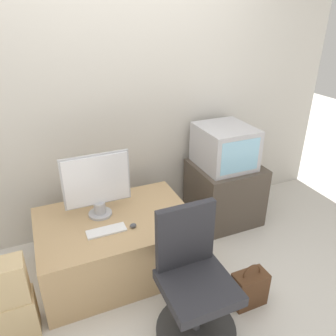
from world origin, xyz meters
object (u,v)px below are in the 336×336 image
at_px(main_monitor, 97,185).
at_px(office_chair, 194,285).
at_px(mouse, 133,226).
at_px(crt_tv, 225,146).
at_px(cardboard_box_lower, 18,315).
at_px(keyboard, 106,231).
at_px(handbag, 249,288).

relative_size(main_monitor, office_chair, 0.59).
relative_size(main_monitor, mouse, 10.18).
bearing_deg(crt_tv, office_chair, -129.04).
xyz_separation_m(mouse, cardboard_box_lower, (-0.86, -0.18, -0.35)).
relative_size(mouse, crt_tv, 0.10).
xyz_separation_m(keyboard, office_chair, (0.41, -0.61, -0.13)).
distance_m(office_chair, cardboard_box_lower, 1.16).
bearing_deg(keyboard, crt_tv, 19.00).
bearing_deg(cardboard_box_lower, keyboard, 17.22).
distance_m(office_chair, handbag, 0.51).
bearing_deg(crt_tv, cardboard_box_lower, -161.61).
xyz_separation_m(mouse, office_chair, (0.21, -0.58, -0.14)).
xyz_separation_m(mouse, handbag, (0.67, -0.57, -0.36)).
distance_m(crt_tv, office_chair, 1.40).
bearing_deg(mouse, crt_tv, 23.56).
distance_m(mouse, handbag, 0.95).
height_order(crt_tv, handbag, crt_tv).
bearing_deg(keyboard, main_monitor, 87.87).
bearing_deg(main_monitor, cardboard_box_lower, -146.63).
distance_m(cardboard_box_lower, handbag, 1.58).
distance_m(main_monitor, cardboard_box_lower, 1.00).
bearing_deg(cardboard_box_lower, handbag, -14.51).
bearing_deg(mouse, main_monitor, 124.91).
xyz_separation_m(keyboard, crt_tv, (1.25, 0.43, 0.30)).
relative_size(keyboard, handbag, 0.81).
xyz_separation_m(main_monitor, handbag, (0.86, -0.84, -0.61)).
bearing_deg(keyboard, cardboard_box_lower, -162.78).
bearing_deg(crt_tv, keyboard, -161.00).
height_order(office_chair, cardboard_box_lower, office_chair).
height_order(main_monitor, cardboard_box_lower, main_monitor).
xyz_separation_m(main_monitor, crt_tv, (1.24, 0.19, 0.04)).
bearing_deg(office_chair, keyboard, 124.02).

